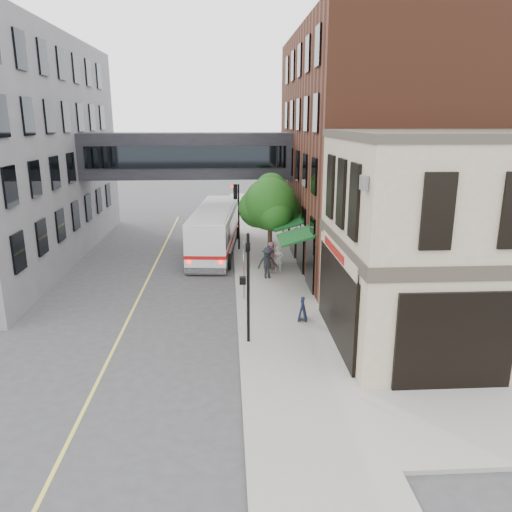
{
  "coord_description": "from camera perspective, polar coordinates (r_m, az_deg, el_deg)",
  "views": [
    {
      "loc": [
        -0.38,
        -16.62,
        8.85
      ],
      "look_at": [
        0.9,
        5.3,
        2.83
      ],
      "focal_mm": 35.0,
      "sensor_mm": 36.0,
      "label": 1
    }
  ],
  "objects": [
    {
      "name": "sandwich_board",
      "position": [
        22.5,
        5.34,
        -6.1
      ],
      "size": [
        0.47,
        0.62,
        1.01
      ],
      "primitive_type": "cube",
      "rotation": [
        0.0,
        0.0,
        -0.2
      ],
      "color": "black",
      "rests_on": "sidewalk_main"
    },
    {
      "name": "pedestrian_b",
      "position": [
        28.88,
        1.83,
        -0.24
      ],
      "size": [
        1.04,
        0.87,
        1.91
      ],
      "primitive_type": "imported",
      "rotation": [
        0.0,
        0.0,
        0.17
      ],
      "color": "#C9828E",
      "rests_on": "sidewalk_main"
    },
    {
      "name": "pedestrian_a",
      "position": [
        29.4,
        2.57,
        -0.36
      ],
      "size": [
        0.57,
        0.39,
        1.52
      ],
      "primitive_type": "imported",
      "rotation": [
        0.0,
        0.0,
        0.04
      ],
      "color": "white",
      "rests_on": "sidewalk_main"
    },
    {
      "name": "pedestrian_c",
      "position": [
        28.13,
        1.33,
        -0.78
      ],
      "size": [
        1.28,
        0.9,
        1.8
      ],
      "primitive_type": "imported",
      "rotation": [
        0.0,
        0.0,
        0.22
      ],
      "color": "black",
      "rests_on": "sidewalk_main"
    },
    {
      "name": "lane_marking",
      "position": [
        28.43,
        -12.54,
        -3.18
      ],
      "size": [
        0.12,
        40.0,
        0.01
      ],
      "primitive_type": "cube",
      "color": "#D8CC4C",
      "rests_on": "ground"
    },
    {
      "name": "traffic_signal_far",
      "position": [
        34.07,
        -2.23,
        6.01
      ],
      "size": [
        0.53,
        0.28,
        4.5
      ],
      "color": "black",
      "rests_on": "sidewalk_main"
    },
    {
      "name": "ground",
      "position": [
        18.83,
        -1.84,
        -12.71
      ],
      "size": [
        120.0,
        120.0,
        0.0
      ],
      "primitive_type": "plane",
      "color": "#38383A",
      "rests_on": "ground"
    },
    {
      "name": "sidewalk_main",
      "position": [
        31.94,
        1.06,
        -0.62
      ],
      "size": [
        4.0,
        60.0,
        0.15
      ],
      "primitive_type": "cube",
      "color": "gray",
      "rests_on": "ground"
    },
    {
      "name": "skyway_bridge",
      "position": [
        34.8,
        -7.8,
        11.32
      ],
      "size": [
        14.0,
        3.18,
        3.0
      ],
      "color": "black",
      "rests_on": "ground"
    },
    {
      "name": "corner_building",
      "position": [
        21.35,
        22.75,
        1.57
      ],
      "size": [
        10.19,
        8.12,
        8.45
      ],
      "color": "tan",
      "rests_on": "ground"
    },
    {
      "name": "traffic_signal_near",
      "position": [
        19.54,
        -0.99,
        -2.15
      ],
      "size": [
        0.44,
        0.22,
        4.6
      ],
      "color": "black",
      "rests_on": "sidewalk_main"
    },
    {
      "name": "newspaper_box",
      "position": [
        30.06,
        1.42,
        -0.62
      ],
      "size": [
        0.54,
        0.51,
        0.89
      ],
      "primitive_type": "cube",
      "rotation": [
        0.0,
        0.0,
        0.28
      ],
      "color": "#13531F",
      "rests_on": "sidewalk_main"
    },
    {
      "name": "street_tree",
      "position": [
        30.35,
        1.58,
        5.96
      ],
      "size": [
        3.8,
        3.2,
        5.6
      ],
      "color": "#382619",
      "rests_on": "sidewalk_main"
    },
    {
      "name": "brick_building",
      "position": [
        33.32,
        15.1,
        11.61
      ],
      "size": [
        13.76,
        18.0,
        14.0
      ],
      "color": "#512719",
      "rests_on": "ground"
    },
    {
      "name": "street_sign_pole",
      "position": [
        24.62,
        -1.41,
        -0.99
      ],
      "size": [
        0.08,
        0.75,
        3.0
      ],
      "color": "gray",
      "rests_on": "sidewalk_main"
    },
    {
      "name": "bus",
      "position": [
        34.23,
        -4.67,
        3.22
      ],
      "size": [
        3.53,
        11.44,
        3.03
      ],
      "color": "silver",
      "rests_on": "ground"
    }
  ]
}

